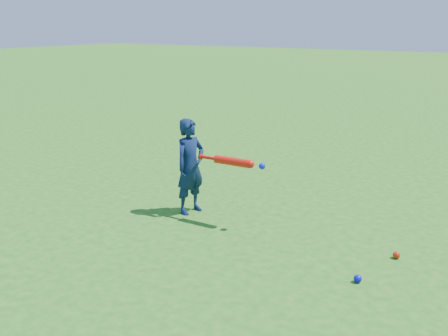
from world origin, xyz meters
name	(u,v)px	position (x,y,z in m)	size (l,w,h in m)	color
ground	(203,207)	(0.00, 0.00, 0.00)	(80.00, 80.00, 0.00)	#236818
child	(190,166)	(-0.04, -0.22, 0.62)	(0.45, 0.29, 1.23)	#0E1D45
ground_ball_red	(396,255)	(2.57, -0.18, 0.04)	(0.08, 0.08, 0.08)	red
ground_ball_blue	(358,279)	(2.39, -0.89, 0.04)	(0.08, 0.08, 0.08)	#0C0CDC
bat_swing	(236,162)	(0.65, -0.26, 0.79)	(0.89, 0.11, 0.10)	red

